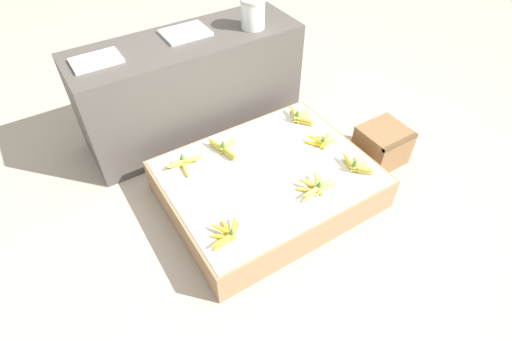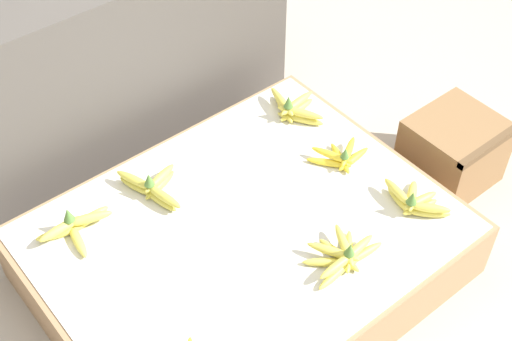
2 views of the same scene
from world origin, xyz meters
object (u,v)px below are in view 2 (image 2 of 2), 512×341
object	(u,v)px
banana_bunch_back_left	(75,227)
banana_bunch_back_midleft	(152,187)
wooden_crate	(453,151)
banana_bunch_back_right	(293,108)
banana_bunch_front_right	(415,201)
banana_bunch_front_midright	(343,256)
banana_bunch_middle_right	(341,157)

from	to	relation	value
banana_bunch_back_left	banana_bunch_back_midleft	distance (m)	0.26
wooden_crate	banana_bunch_back_right	size ratio (longest dim) A/B	1.20
banana_bunch_front_right	banana_bunch_back_midleft	xyz separation A→B (m)	(-0.57, 0.53, 0.00)
banana_bunch_front_midright	banana_bunch_back_midleft	distance (m)	0.61
banana_bunch_back_left	wooden_crate	bearing A→B (deg)	-18.85
wooden_crate	banana_bunch_back_midleft	bearing A→B (deg)	156.99
banana_bunch_front_right	banana_bunch_back_left	distance (m)	0.99
banana_bunch_front_midright	banana_bunch_back_left	bearing A→B (deg)	133.30
banana_bunch_middle_right	banana_bunch_back_left	bearing A→B (deg)	161.27
banana_bunch_back_midleft	banana_bunch_back_right	distance (m)	0.56
banana_bunch_middle_right	banana_bunch_back_midleft	distance (m)	0.59
banana_bunch_front_midright	banana_bunch_back_right	world-z (taller)	banana_bunch_back_right
banana_bunch_back_left	banana_bunch_front_right	bearing A→B (deg)	-33.36
wooden_crate	banana_bunch_front_midright	world-z (taller)	banana_bunch_front_midright
wooden_crate	banana_bunch_middle_right	world-z (taller)	banana_bunch_middle_right
wooden_crate	banana_bunch_front_midright	xyz separation A→B (m)	(-0.67, -0.15, 0.12)
banana_bunch_middle_right	banana_bunch_back_right	xyz separation A→B (m)	(0.03, 0.26, 0.01)
banana_bunch_front_right	banana_bunch_middle_right	world-z (taller)	banana_bunch_front_right
banana_bunch_back_midleft	banana_bunch_back_right	bearing A→B (deg)	0.70
wooden_crate	banana_bunch_middle_right	bearing A→B (deg)	160.91
banana_bunch_back_right	banana_bunch_middle_right	bearing A→B (deg)	-96.92
wooden_crate	banana_bunch_back_right	distance (m)	0.56
wooden_crate	banana_bunch_front_midright	size ratio (longest dim) A/B	1.16
wooden_crate	banana_bunch_back_right	xyz separation A→B (m)	(-0.37, 0.40, 0.12)
banana_bunch_middle_right	wooden_crate	bearing A→B (deg)	-19.09
banana_bunch_back_right	wooden_crate	bearing A→B (deg)	-47.45
banana_bunch_back_midleft	banana_bunch_back_left	bearing A→B (deg)	177.88
banana_bunch_front_midright	banana_bunch_back_right	bearing A→B (deg)	61.61
banana_bunch_back_right	banana_bunch_front_midright	bearing A→B (deg)	-118.39
wooden_crate	banana_bunch_back_right	world-z (taller)	banana_bunch_back_right
banana_bunch_front_right	banana_bunch_back_midleft	bearing A→B (deg)	136.82
banana_bunch_front_midright	banana_bunch_middle_right	size ratio (longest dim) A/B	1.25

